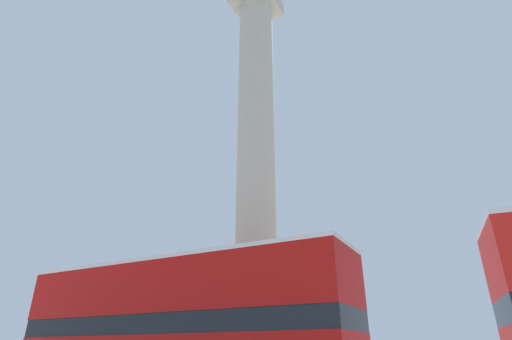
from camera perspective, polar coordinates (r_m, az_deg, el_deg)
monument_column at (r=18.27m, az=-0.00°, el=-8.44°), size 6.22×6.22×22.20m
bus_b at (r=13.05m, az=-11.21°, el=-21.03°), size 10.91×2.92×4.25m
street_lamp at (r=18.04m, az=-14.09°, el=-20.16°), size 0.39×0.39×5.32m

